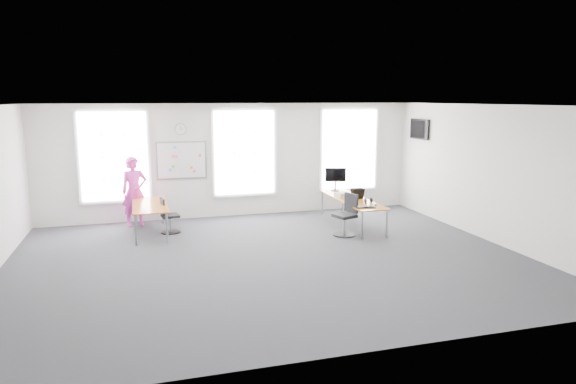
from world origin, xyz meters
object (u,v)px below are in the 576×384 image
object	(u,v)px
headphones	(368,200)
monitor	(336,177)
chair_right	(346,217)
chair_left	(168,218)
person	(134,191)
desk_right	(352,200)
keyboard	(366,207)
desk_left	(150,207)

from	to	relation	value
headphones	monitor	size ratio (longest dim) A/B	0.32
chair_right	chair_left	distance (m)	4.17
chair_left	person	size ratio (longest dim) A/B	0.49
monitor	chair_left	bearing A→B (deg)	-154.06
desk_right	chair_left	xyz separation A→B (m)	(-4.45, 0.47, -0.25)
chair_left	monitor	xyz separation A→B (m)	(4.46, 0.68, 0.67)
chair_right	keyboard	xyz separation A→B (m)	(0.39, -0.21, 0.25)
desk_right	chair_left	world-z (taller)	chair_left
chair_left	headphones	distance (m)	4.76
desk_left	keyboard	size ratio (longest dim) A/B	4.44
keyboard	monitor	distance (m)	2.26
desk_right	keyboard	xyz separation A→B (m)	(-0.12, -1.07, 0.05)
desk_right	chair_right	world-z (taller)	chair_right
chair_right	keyboard	world-z (taller)	chair_right
headphones	monitor	xyz separation A→B (m)	(-0.18, 1.69, 0.32)
desk_right	headphones	world-z (taller)	headphones
chair_left	desk_right	bearing A→B (deg)	-105.57
keyboard	desk_right	bearing A→B (deg)	101.17
desk_right	monitor	bearing A→B (deg)	89.57
chair_left	keyboard	bearing A→B (deg)	-119.11
chair_right	keyboard	size ratio (longest dim) A/B	2.22
desk_right	person	bearing A→B (deg)	164.52
desk_right	chair_right	bearing A→B (deg)	-120.26
desk_right	keyboard	world-z (taller)	keyboard
desk_right	keyboard	distance (m)	1.08
chair_right	headphones	bearing A→B (deg)	95.92
desk_left	person	distance (m)	1.01
chair_left	monitor	world-z (taller)	monitor
desk_right	desk_left	xyz separation A→B (m)	(-4.85, 0.51, 0.02)
chair_left	monitor	distance (m)	4.56
chair_left	headphones	world-z (taller)	chair_left
desk_left	person	size ratio (longest dim) A/B	1.12
person	monitor	xyz separation A→B (m)	(5.20, -0.28, 0.18)
person	headphones	world-z (taller)	person
chair_right	chair_left	xyz separation A→B (m)	(-3.95, 1.34, -0.05)
keyboard	headphones	bearing A→B (deg)	77.84
keyboard	headphones	size ratio (longest dim) A/B	2.19
chair_left	keyboard	size ratio (longest dim) A/B	1.95
desk_right	monitor	distance (m)	1.23
desk_right	desk_left	distance (m)	4.88
chair_left	headphones	bearing A→B (deg)	-111.76
person	chair_right	bearing A→B (deg)	-39.86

